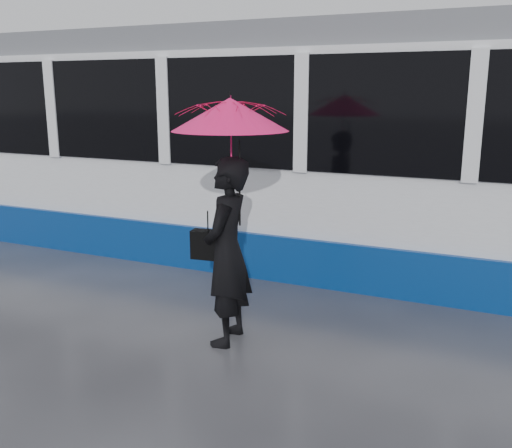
% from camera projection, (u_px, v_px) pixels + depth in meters
% --- Properties ---
extents(ground, '(90.00, 90.00, 0.00)m').
position_uv_depth(ground, '(247.00, 316.00, 6.42)').
color(ground, '#2A2B2F').
rests_on(ground, ground).
extents(rails, '(34.00, 1.51, 0.02)m').
position_uv_depth(rails, '(318.00, 257.00, 8.63)').
color(rails, '#3F3D38').
rests_on(rails, ground).
extents(tram, '(26.00, 2.56, 3.35)m').
position_uv_depth(tram, '(237.00, 146.00, 8.81)').
color(tram, white).
rests_on(tram, ground).
extents(woman, '(0.54, 0.74, 1.87)m').
position_uv_depth(woman, '(227.00, 252.00, 5.59)').
color(woman, black).
rests_on(woman, ground).
extents(umbrella, '(1.24, 1.24, 1.26)m').
position_uv_depth(umbrella, '(230.00, 138.00, 5.31)').
color(umbrella, '#E51378').
rests_on(umbrella, ground).
extents(handbag, '(0.35, 0.19, 0.47)m').
position_uv_depth(handbag, '(208.00, 245.00, 5.68)').
color(handbag, black).
rests_on(handbag, ground).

